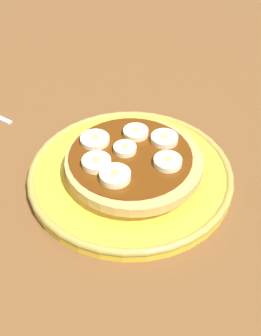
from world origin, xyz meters
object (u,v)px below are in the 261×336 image
object	(u,v)px
banana_slice_4	(97,163)
banana_slice_6	(168,162)
banana_slice_3	(136,133)
banana_slice_5	(164,139)
banana_slice_2	(115,176)
plate	(131,174)
banana_slice_1	(95,140)
pancake_stack	(131,164)
banana_slice_0	(125,149)

from	to	relation	value
banana_slice_4	banana_slice_6	distance (cm)	7.87
banana_slice_3	banana_slice_5	xyz separation A→B (cm)	(-3.14, -1.70, 0.01)
banana_slice_2	banana_slice_3	bearing A→B (deg)	-57.90
plate	banana_slice_2	world-z (taller)	banana_slice_2
plate	banana_slice_1	xyz separation A→B (cm)	(4.56, 1.54, 3.25)
banana_slice_3	banana_slice_6	size ratio (longest dim) A/B	0.95
banana_slice_5	banana_slice_6	distance (cm)	4.08
pancake_stack	banana_slice_4	size ratio (longest dim) A/B	5.12
banana_slice_5	banana_slice_2	bearing A→B (deg)	97.35
plate	pancake_stack	distance (cm)	1.75
plate	banana_slice_5	distance (cm)	5.75
banana_slice_1	banana_slice_2	bearing A→B (deg)	160.58
banana_slice_0	banana_slice_6	bearing A→B (deg)	-156.97
banana_slice_3	pancake_stack	bearing A→B (deg)	130.19
plate	banana_slice_6	world-z (taller)	banana_slice_6
plate	banana_slice_5	bearing A→B (deg)	-99.07
banana_slice_1	banana_slice_3	bearing A→B (deg)	-115.76
banana_slice_5	banana_slice_3	bearing A→B (deg)	28.40
pancake_stack	plate	bearing A→B (deg)	10.88
banana_slice_1	banana_slice_4	size ratio (longest dim) A/B	1.06
banana_slice_1	banana_slice_4	xyz separation A→B (cm)	(-3.37, 2.41, 0.09)
plate	pancake_stack	xyz separation A→B (cm)	(-0.08, -0.01, 1.75)
banana_slice_6	plate	bearing A→B (deg)	27.87
banana_slice_4	banana_slice_5	size ratio (longest dim) A/B	1.02
pancake_stack	banana_slice_1	size ratio (longest dim) A/B	4.85
plate	pancake_stack	world-z (taller)	pancake_stack
plate	banana_slice_5	xyz separation A→B (cm)	(-0.74, -4.65, 3.30)
pancake_stack	banana_slice_5	bearing A→B (deg)	-98.15
banana_slice_2	banana_slice_0	bearing A→B (deg)	-53.65
pancake_stack	banana_slice_1	distance (cm)	5.12
banana_slice_0	banana_slice_4	size ratio (longest dim) A/B	0.81
banana_slice_0	banana_slice_5	bearing A→B (deg)	-110.09
pancake_stack	banana_slice_4	distance (cm)	4.45
banana_slice_5	banana_slice_4	bearing A→B (deg)	77.28
banana_slice_1	banana_slice_5	bearing A→B (deg)	-130.62
banana_slice_2	banana_slice_5	world-z (taller)	banana_slice_2
banana_slice_4	banana_slice_6	bearing A→B (deg)	-130.29
banana_slice_0	pancake_stack	bearing A→B (deg)	-178.94
banana_slice_1	banana_slice_5	xyz separation A→B (cm)	(-5.31, -6.18, 0.06)
banana_slice_4	banana_slice_2	bearing A→B (deg)	-177.13
banana_slice_3	banana_slice_5	world-z (taller)	same
banana_slice_4	banana_slice_5	xyz separation A→B (cm)	(-1.94, -8.59, -0.04)
pancake_stack	banana_slice_6	xyz separation A→B (cm)	(-3.81, -2.04, 1.56)
banana_slice_2	banana_slice_4	bearing A→B (deg)	2.87
banana_slice_1	banana_slice_5	world-z (taller)	banana_slice_5
pancake_stack	banana_slice_1	bearing A→B (deg)	18.51
banana_slice_0	banana_slice_3	bearing A→B (deg)	-63.99
plate	banana_slice_4	distance (cm)	5.31
banana_slice_0	banana_slice_5	world-z (taller)	same
plate	banana_slice_2	size ratio (longest dim) A/B	7.17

